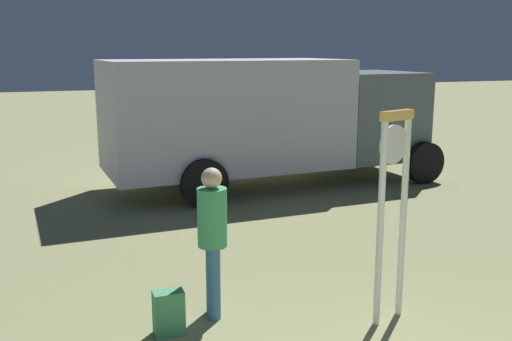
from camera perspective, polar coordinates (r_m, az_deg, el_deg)
The scene contains 4 objects.
standing_clock at distance 6.25m, azimuth 13.17°, elevation -2.30°, with size 0.46×0.23×2.27m.
person_near_clock at distance 6.31m, azimuth -4.26°, elevation -6.25°, with size 0.32×0.32×1.66m.
backpack at distance 6.23m, azimuth -8.50°, elevation -13.52°, with size 0.31×0.24×0.46m.
box_truck_near at distance 12.37m, azimuth 0.83°, elevation 5.36°, with size 7.13×2.88×2.66m.
Camera 1 is at (-2.35, -2.79, 2.88)m, focal length 41.13 mm.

